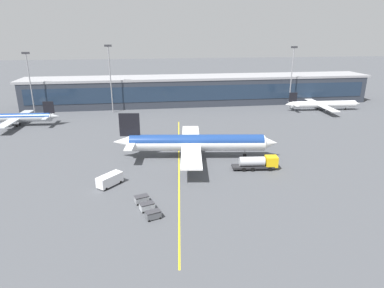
{
  "coord_description": "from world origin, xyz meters",
  "views": [
    {
      "loc": [
        -9.9,
        -75.32,
        31.37
      ],
      "look_at": [
        1.52,
        2.88,
        4.5
      ],
      "focal_mm": 30.86,
      "sensor_mm": 36.0,
      "label": 1
    }
  ],
  "objects_px": {
    "baggage_cart_0": "(153,215)",
    "baggage_cart_2": "(142,199)",
    "fuel_tanker": "(258,163)",
    "commuter_jet_near": "(13,118)",
    "main_airliner": "(196,143)",
    "commuter_jet_far": "(323,104)",
    "lavatory_truck": "(110,179)",
    "baggage_cart_1": "(147,206)"
  },
  "relations": [
    {
      "from": "baggage_cart_0",
      "to": "baggage_cart_2",
      "type": "xyz_separation_m",
      "value": [
        -2.03,
        6.07,
        0.0
      ]
    },
    {
      "from": "fuel_tanker",
      "to": "commuter_jet_near",
      "type": "height_order",
      "value": "commuter_jet_near"
    },
    {
      "from": "commuter_jet_near",
      "to": "fuel_tanker",
      "type": "bearing_deg",
      "value": -34.52
    },
    {
      "from": "main_airliner",
      "to": "commuter_jet_far",
      "type": "height_order",
      "value": "main_airliner"
    },
    {
      "from": "lavatory_truck",
      "to": "baggage_cart_0",
      "type": "bearing_deg",
      "value": -59.64
    },
    {
      "from": "baggage_cart_0",
      "to": "baggage_cart_2",
      "type": "relative_size",
      "value": 1.0
    },
    {
      "from": "fuel_tanker",
      "to": "commuter_jet_far",
      "type": "bearing_deg",
      "value": 49.86
    },
    {
      "from": "fuel_tanker",
      "to": "lavatory_truck",
      "type": "relative_size",
      "value": 1.89
    },
    {
      "from": "fuel_tanker",
      "to": "baggage_cart_0",
      "type": "bearing_deg",
      "value": -143.93
    },
    {
      "from": "commuter_jet_far",
      "to": "baggage_cart_0",
      "type": "bearing_deg",
      "value": -134.25
    },
    {
      "from": "lavatory_truck",
      "to": "baggage_cart_2",
      "type": "relative_size",
      "value": 1.94
    },
    {
      "from": "baggage_cart_2",
      "to": "commuter_jet_near",
      "type": "relative_size",
      "value": 0.09
    },
    {
      "from": "main_airliner",
      "to": "baggage_cart_0",
      "type": "xyz_separation_m",
      "value": [
        -12.07,
        -28.64,
        -3.35
      ]
    },
    {
      "from": "fuel_tanker",
      "to": "baggage_cart_2",
      "type": "xyz_separation_m",
      "value": [
        -27.67,
        -12.61,
        -0.96
      ]
    },
    {
      "from": "main_airliner",
      "to": "commuter_jet_far",
      "type": "relative_size",
      "value": 1.3
    },
    {
      "from": "main_airliner",
      "to": "baggage_cart_2",
      "type": "xyz_separation_m",
      "value": [
        -14.1,
        -22.56,
        -3.35
      ]
    },
    {
      "from": "commuter_jet_far",
      "to": "commuter_jet_near",
      "type": "bearing_deg",
      "value": -176.46
    },
    {
      "from": "fuel_tanker",
      "to": "baggage_cart_1",
      "type": "height_order",
      "value": "fuel_tanker"
    },
    {
      "from": "main_airliner",
      "to": "baggage_cart_1",
      "type": "distance_m",
      "value": 28.95
    },
    {
      "from": "main_airliner",
      "to": "lavatory_truck",
      "type": "distance_m",
      "value": 25.08
    },
    {
      "from": "main_airliner",
      "to": "baggage_cart_2",
      "type": "distance_m",
      "value": 26.82
    },
    {
      "from": "commuter_jet_far",
      "to": "commuter_jet_near",
      "type": "relative_size",
      "value": 1.03
    },
    {
      "from": "lavatory_truck",
      "to": "baggage_cart_2",
      "type": "distance_m",
      "value": 10.99
    },
    {
      "from": "baggage_cart_1",
      "to": "baggage_cart_2",
      "type": "distance_m",
      "value": 3.2
    },
    {
      "from": "main_airliner",
      "to": "fuel_tanker",
      "type": "xyz_separation_m",
      "value": [
        13.57,
        -9.96,
        -2.39
      ]
    },
    {
      "from": "commuter_jet_far",
      "to": "commuter_jet_near",
      "type": "distance_m",
      "value": 120.37
    },
    {
      "from": "lavatory_truck",
      "to": "commuter_jet_near",
      "type": "xyz_separation_m",
      "value": [
        -37.75,
        53.44,
        1.63
      ]
    },
    {
      "from": "baggage_cart_2",
      "to": "baggage_cart_1",
      "type": "bearing_deg",
      "value": -71.54
    },
    {
      "from": "fuel_tanker",
      "to": "baggage_cart_2",
      "type": "bearing_deg",
      "value": -155.5
    },
    {
      "from": "baggage_cart_2",
      "to": "main_airliner",
      "type": "bearing_deg",
      "value": 58.0
    },
    {
      "from": "fuel_tanker",
      "to": "baggage_cart_1",
      "type": "xyz_separation_m",
      "value": [
        -26.66,
        -15.64,
        -0.96
      ]
    },
    {
      "from": "fuel_tanker",
      "to": "lavatory_truck",
      "type": "distance_m",
      "value": 34.53
    },
    {
      "from": "main_airliner",
      "to": "fuel_tanker",
      "type": "relative_size",
      "value": 3.9
    },
    {
      "from": "baggage_cart_0",
      "to": "lavatory_truck",
      "type": "bearing_deg",
      "value": 120.36
    },
    {
      "from": "main_airliner",
      "to": "fuel_tanker",
      "type": "height_order",
      "value": "main_airliner"
    },
    {
      "from": "commuter_jet_far",
      "to": "lavatory_truck",
      "type": "bearing_deg",
      "value": -143.54
    },
    {
      "from": "baggage_cart_0",
      "to": "commuter_jet_near",
      "type": "height_order",
      "value": "commuter_jet_near"
    },
    {
      "from": "fuel_tanker",
      "to": "baggage_cart_0",
      "type": "relative_size",
      "value": 3.66
    },
    {
      "from": "baggage_cart_0",
      "to": "baggage_cart_1",
      "type": "relative_size",
      "value": 1.0
    },
    {
      "from": "main_airliner",
      "to": "lavatory_truck",
      "type": "xyz_separation_m",
      "value": [
        -20.75,
        -13.83,
        -2.71
      ]
    },
    {
      "from": "baggage_cart_2",
      "to": "commuter_jet_near",
      "type": "bearing_deg",
      "value": 125.53
    },
    {
      "from": "main_airliner",
      "to": "baggage_cart_1",
      "type": "height_order",
      "value": "main_airliner"
    }
  ]
}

